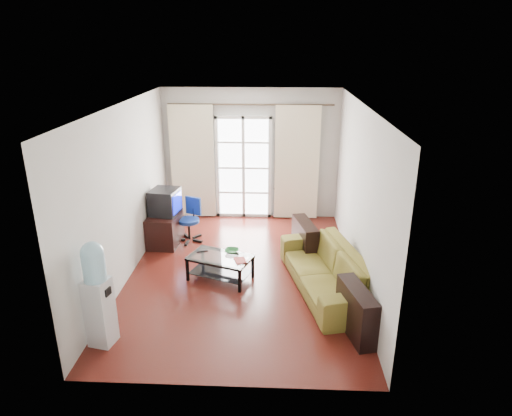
{
  "coord_description": "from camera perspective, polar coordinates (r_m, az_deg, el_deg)",
  "views": [
    {
      "loc": [
        0.54,
        -6.6,
        3.59
      ],
      "look_at": [
        0.21,
        0.35,
        1.01
      ],
      "focal_mm": 32.0,
      "sensor_mm": 36.0,
      "label": 1
    }
  ],
  "objects": [
    {
      "name": "floor",
      "position": [
        7.53,
        -1.76,
        -8.1
      ],
      "size": [
        5.2,
        5.2,
        0.0
      ],
      "primitive_type": "plane",
      "color": "#571C14",
      "rests_on": "ground"
    },
    {
      "name": "ceiling",
      "position": [
        6.68,
        -2.01,
        12.71
      ],
      "size": [
        5.2,
        5.2,
        0.0
      ],
      "primitive_type": "plane",
      "rotation": [
        3.14,
        0.0,
        0.0
      ],
      "color": "white",
      "rests_on": "wall_back"
    },
    {
      "name": "wall_back",
      "position": [
        9.48,
        -0.65,
        6.71
      ],
      "size": [
        3.6,
        0.02,
        2.7
      ],
      "primitive_type": "cube",
      "color": "#B8B7AF",
      "rests_on": "floor"
    },
    {
      "name": "wall_front",
      "position": [
        4.61,
        -4.4,
        -8.71
      ],
      "size": [
        3.6,
        0.02,
        2.7
      ],
      "primitive_type": "cube",
      "color": "#B8B7AF",
      "rests_on": "floor"
    },
    {
      "name": "wall_left",
      "position": [
        7.35,
        -16.01,
        1.82
      ],
      "size": [
        0.02,
        5.2,
        2.7
      ],
      "primitive_type": "cube",
      "color": "#B8B7AF",
      "rests_on": "floor"
    },
    {
      "name": "wall_right",
      "position": [
        7.08,
        12.81,
        1.42
      ],
      "size": [
        0.02,
        5.2,
        2.7
      ],
      "primitive_type": "cube",
      "color": "#B8B7AF",
      "rests_on": "floor"
    },
    {
      "name": "french_door",
      "position": [
        9.51,
        -1.57,
        5.03
      ],
      "size": [
        1.16,
        0.06,
        2.15
      ],
      "color": "white",
      "rests_on": "wall_back"
    },
    {
      "name": "curtain_rod",
      "position": [
        9.2,
        -0.72,
        12.81
      ],
      "size": [
        3.3,
        0.04,
        0.04
      ],
      "primitive_type": "cylinder",
      "rotation": [
        0.0,
        1.57,
        0.0
      ],
      "color": "#4C3F2D",
      "rests_on": "wall_back"
    },
    {
      "name": "curtain_left",
      "position": [
        9.55,
        -7.94,
        5.68
      ],
      "size": [
        0.9,
        0.07,
        2.35
      ],
      "primitive_type": "cube",
      "color": "beige",
      "rests_on": "curtain_rod"
    },
    {
      "name": "curtain_right",
      "position": [
        9.4,
        5.13,
        5.56
      ],
      "size": [
        0.9,
        0.07,
        2.35
      ],
      "primitive_type": "cube",
      "color": "beige",
      "rests_on": "curtain_rod"
    },
    {
      "name": "radiator",
      "position": [
        9.67,
        4.07,
        0.62
      ],
      "size": [
        0.64,
        0.12,
        0.64
      ],
      "primitive_type": "cube",
      "color": "#99999C",
      "rests_on": "floor"
    },
    {
      "name": "sofa",
      "position": [
        7.0,
        8.82,
        -7.64
      ],
      "size": [
        2.65,
        1.92,
        0.66
      ],
      "primitive_type": "imported",
      "rotation": [
        0.0,
        0.0,
        -1.33
      ],
      "color": "olive",
      "rests_on": "floor"
    },
    {
      "name": "coffee_table",
      "position": [
        7.26,
        -4.5,
        -7.06
      ],
      "size": [
        1.1,
        0.86,
        0.39
      ],
      "rotation": [
        0.0,
        0.0,
        -0.36
      ],
      "color": "silver",
      "rests_on": "floor"
    },
    {
      "name": "bowl",
      "position": [
        7.3,
        -3.05,
        -5.38
      ],
      "size": [
        0.29,
        0.29,
        0.05
      ],
      "primitive_type": "imported",
      "rotation": [
        0.0,
        0.0,
        -0.16
      ],
      "color": "#2C7B2F",
      "rests_on": "coffee_table"
    },
    {
      "name": "book",
      "position": [
        7.02,
        -2.65,
        -6.64
      ],
      "size": [
        0.3,
        0.32,
        0.02
      ],
      "primitive_type": "imported",
      "rotation": [
        0.0,
        0.0,
        0.32
      ],
      "color": "maroon",
      "rests_on": "coffee_table"
    },
    {
      "name": "remote",
      "position": [
        7.38,
        -6.75,
        -5.36
      ],
      "size": [
        0.19,
        0.1,
        0.02
      ],
      "primitive_type": "cube",
      "rotation": [
        0.0,
        0.0,
        0.31
      ],
      "color": "black",
      "rests_on": "coffee_table"
    },
    {
      "name": "tv_stand",
      "position": [
        8.61,
        -11.3,
        -2.6
      ],
      "size": [
        0.57,
        0.81,
        0.57
      ],
      "primitive_type": "cube",
      "rotation": [
        0.0,
        0.0,
        -0.06
      ],
      "color": "black",
      "rests_on": "floor"
    },
    {
      "name": "crt_tv",
      "position": [
        8.48,
        -11.44,
        0.79
      ],
      "size": [
        0.58,
        0.58,
        0.47
      ],
      "rotation": [
        0.0,
        0.0,
        -0.16
      ],
      "color": "black",
      "rests_on": "tv_stand"
    },
    {
      "name": "task_chair",
      "position": [
        8.69,
        -8.26,
        -2.52
      ],
      "size": [
        0.73,
        0.73,
        0.81
      ],
      "rotation": [
        0.0,
        0.0,
        -0.41
      ],
      "color": "black",
      "rests_on": "floor"
    },
    {
      "name": "water_cooler",
      "position": [
        5.91,
        -19.21,
        -9.89
      ],
      "size": [
        0.33,
        0.33,
        1.38
      ],
      "rotation": [
        0.0,
        0.0,
        -0.21
      ],
      "color": "silver",
      "rests_on": "floor"
    }
  ]
}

